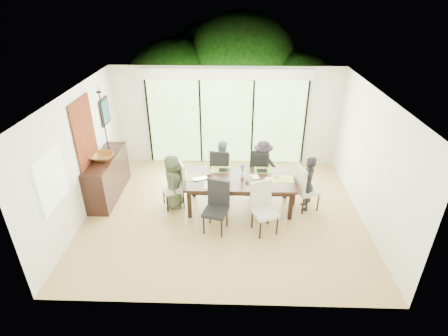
{
  "coord_description": "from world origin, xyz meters",
  "views": [
    {
      "loc": [
        0.2,
        -6.39,
        4.54
      ],
      "look_at": [
        0.0,
        0.25,
        1.0
      ],
      "focal_mm": 28.0,
      "sensor_mm": 36.0,
      "label": 1
    }
  ],
  "objects_px": {
    "chair_near_left": "(215,208)",
    "sideboard": "(107,177)",
    "table_top": "(240,180)",
    "person_far_left": "(221,165)",
    "vase": "(242,175)",
    "cup_c": "(276,175)",
    "chair_far_left": "(221,168)",
    "person_left_end": "(173,182)",
    "laptop": "(201,180)",
    "person_right_end": "(307,184)",
    "cup_a": "(209,173)",
    "chair_far_right": "(262,169)",
    "cup_b": "(247,179)",
    "person_far_right": "(262,165)",
    "chair_left_end": "(173,185)",
    "chair_right_end": "(308,187)",
    "bowl": "(102,157)",
    "chair_near_right": "(265,209)"
  },
  "relations": [
    {
      "from": "person_far_left",
      "to": "person_far_right",
      "type": "bearing_deg",
      "value": 166.28
    },
    {
      "from": "chair_far_right",
      "to": "cup_a",
      "type": "bearing_deg",
      "value": 53.95
    },
    {
      "from": "chair_right_end",
      "to": "person_right_end",
      "type": "bearing_deg",
      "value": 70.8
    },
    {
      "from": "person_left_end",
      "to": "person_right_end",
      "type": "relative_size",
      "value": 1.0
    },
    {
      "from": "chair_right_end",
      "to": "cup_a",
      "type": "bearing_deg",
      "value": 66.9
    },
    {
      "from": "person_far_left",
      "to": "bowl",
      "type": "xyz_separation_m",
      "value": [
        -2.66,
        -0.52,
        0.43
      ]
    },
    {
      "from": "chair_near_right",
      "to": "person_right_end",
      "type": "relative_size",
      "value": 0.85
    },
    {
      "from": "table_top",
      "to": "cup_c",
      "type": "xyz_separation_m",
      "value": [
        0.8,
        0.1,
        0.08
      ]
    },
    {
      "from": "table_top",
      "to": "chair_far_right",
      "type": "relative_size",
      "value": 2.18
    },
    {
      "from": "laptop",
      "to": "cup_a",
      "type": "distance_m",
      "value": 0.29
    },
    {
      "from": "cup_a",
      "to": "sideboard",
      "type": "xyz_separation_m",
      "value": [
        -2.41,
        0.26,
        -0.29
      ]
    },
    {
      "from": "table_top",
      "to": "person_left_end",
      "type": "xyz_separation_m",
      "value": [
        -1.48,
        0.0,
        -0.07
      ]
    },
    {
      "from": "sideboard",
      "to": "person_far_left",
      "type": "bearing_deg",
      "value": 8.91
    },
    {
      "from": "vase",
      "to": "chair_far_right",
      "type": "bearing_deg",
      "value": 57.99
    },
    {
      "from": "table_top",
      "to": "chair_far_left",
      "type": "relative_size",
      "value": 2.18
    },
    {
      "from": "table_top",
      "to": "person_right_end",
      "type": "relative_size",
      "value": 1.86
    },
    {
      "from": "vase",
      "to": "cup_c",
      "type": "height_order",
      "value": "vase"
    },
    {
      "from": "cup_b",
      "to": "cup_c",
      "type": "height_order",
      "value": "cup_c"
    },
    {
      "from": "chair_near_left",
      "to": "sideboard",
      "type": "relative_size",
      "value": 0.61
    },
    {
      "from": "chair_near_left",
      "to": "cup_a",
      "type": "bearing_deg",
      "value": 116.63
    },
    {
      "from": "person_far_left",
      "to": "cup_b",
      "type": "height_order",
      "value": "person_far_left"
    },
    {
      "from": "chair_left_end",
      "to": "person_far_right",
      "type": "bearing_deg",
      "value": 89.34
    },
    {
      "from": "vase",
      "to": "laptop",
      "type": "relative_size",
      "value": 0.36
    },
    {
      "from": "chair_far_right",
      "to": "person_left_end",
      "type": "bearing_deg",
      "value": 47.42
    },
    {
      "from": "chair_far_left",
      "to": "person_right_end",
      "type": "height_order",
      "value": "person_right_end"
    },
    {
      "from": "chair_near_right",
      "to": "bowl",
      "type": "bearing_deg",
      "value": 138.94
    },
    {
      "from": "chair_left_end",
      "to": "sideboard",
      "type": "height_order",
      "value": "chair_left_end"
    },
    {
      "from": "table_top",
      "to": "cup_a",
      "type": "xyz_separation_m",
      "value": [
        -0.7,
        0.15,
        0.08
      ]
    },
    {
      "from": "table_top",
      "to": "person_far_left",
      "type": "bearing_deg",
      "value": 118.47
    },
    {
      "from": "chair_far_left",
      "to": "laptop",
      "type": "relative_size",
      "value": 3.33
    },
    {
      "from": "person_left_end",
      "to": "bowl",
      "type": "bearing_deg",
      "value": 74.33
    },
    {
      "from": "chair_near_right",
      "to": "cup_b",
      "type": "height_order",
      "value": "chair_near_right"
    },
    {
      "from": "chair_near_right",
      "to": "cup_c",
      "type": "height_order",
      "value": "chair_near_right"
    },
    {
      "from": "person_left_end",
      "to": "cup_b",
      "type": "xyz_separation_m",
      "value": [
        1.63,
        -0.1,
        0.15
      ]
    },
    {
      "from": "cup_b",
      "to": "chair_near_left",
      "type": "bearing_deg",
      "value": -130.17
    },
    {
      "from": "person_right_end",
      "to": "cup_a",
      "type": "xyz_separation_m",
      "value": [
        -2.18,
        0.15,
        0.15
      ]
    },
    {
      "from": "chair_near_left",
      "to": "cup_a",
      "type": "distance_m",
      "value": 1.07
    },
    {
      "from": "sideboard",
      "to": "person_far_right",
      "type": "bearing_deg",
      "value": 6.51
    },
    {
      "from": "cup_a",
      "to": "chair_left_end",
      "type": "bearing_deg",
      "value": -169.38
    },
    {
      "from": "person_far_right",
      "to": "person_right_end",
      "type": "bearing_deg",
      "value": 138.52
    },
    {
      "from": "chair_near_left",
      "to": "vase",
      "type": "height_order",
      "value": "chair_near_left"
    },
    {
      "from": "chair_far_left",
      "to": "person_left_end",
      "type": "height_order",
      "value": "person_left_end"
    },
    {
      "from": "chair_left_end",
      "to": "bowl",
      "type": "distance_m",
      "value": 1.73
    },
    {
      "from": "laptop",
      "to": "vase",
      "type": "bearing_deg",
      "value": -13.43
    },
    {
      "from": "chair_far_right",
      "to": "person_far_left",
      "type": "distance_m",
      "value": 1.0
    },
    {
      "from": "chair_far_right",
      "to": "vase",
      "type": "xyz_separation_m",
      "value": [
        -0.5,
        -0.8,
        0.26
      ]
    },
    {
      "from": "vase",
      "to": "cup_c",
      "type": "bearing_deg",
      "value": 3.81
    },
    {
      "from": "person_far_left",
      "to": "person_far_right",
      "type": "distance_m",
      "value": 1.0
    },
    {
      "from": "person_far_right",
      "to": "cup_b",
      "type": "xyz_separation_m",
      "value": [
        -0.4,
        -0.93,
        0.15
      ]
    },
    {
      "from": "chair_far_right",
      "to": "cup_a",
      "type": "relative_size",
      "value": 8.87
    }
  ]
}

